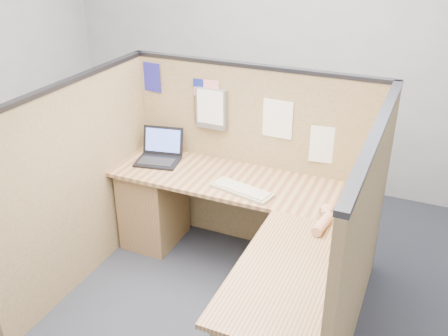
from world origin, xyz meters
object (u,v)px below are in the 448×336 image
at_px(l_desk, 240,252).
at_px(laptop, 161,153).
at_px(keyboard, 242,190).
at_px(mouse, 327,211).

relative_size(l_desk, laptop, 5.15).
relative_size(laptop, keyboard, 0.78).
xyz_separation_m(l_desk, mouse, (0.54, 0.19, 0.36)).
xyz_separation_m(l_desk, keyboard, (-0.09, 0.24, 0.35)).
bearing_deg(laptop, keyboard, -27.89).
bearing_deg(mouse, keyboard, 175.55).
distance_m(laptop, mouse, 1.45).
height_order(laptop, keyboard, laptop).
xyz_separation_m(laptop, keyboard, (0.79, -0.24, -0.04)).
bearing_deg(l_desk, mouse, 19.45).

